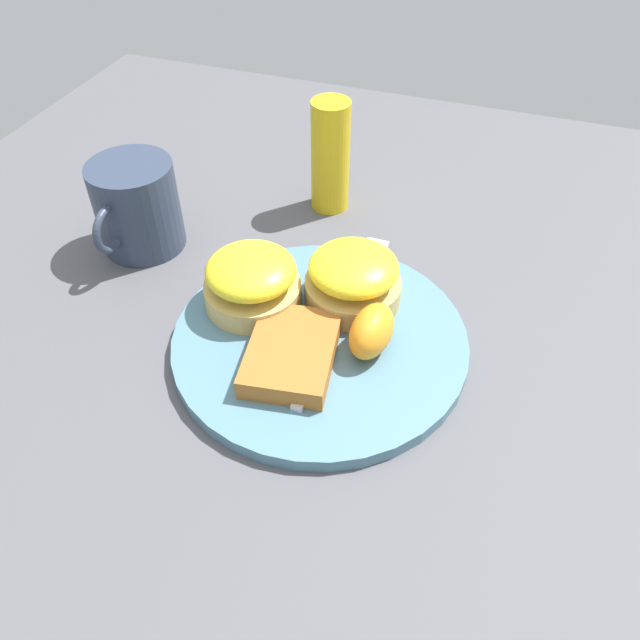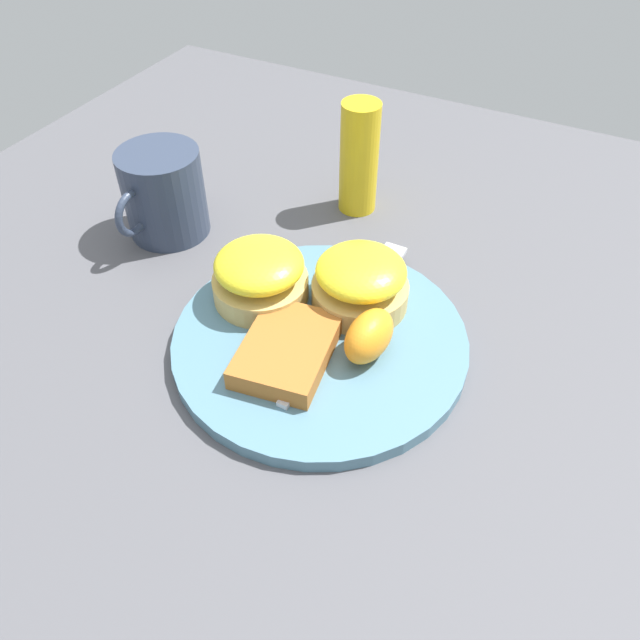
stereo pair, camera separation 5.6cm
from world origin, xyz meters
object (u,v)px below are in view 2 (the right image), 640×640
(fork, at_px, (354,305))
(hashbrown_patty, at_px, (287,350))
(condiment_bottle, at_px, (359,158))
(orange_wedge, at_px, (368,338))
(cup, at_px, (163,194))
(sandwich_benedict_left, at_px, (360,282))
(sandwich_benedict_right, at_px, (260,275))

(fork, bearing_deg, hashbrown_patty, -16.29)
(hashbrown_patty, relative_size, condiment_bottle, 0.78)
(orange_wedge, xyz_separation_m, cup, (-0.09, -0.28, 0.01))
(fork, bearing_deg, sandwich_benedict_left, 169.59)
(orange_wedge, distance_m, cup, 0.30)
(sandwich_benedict_right, height_order, orange_wedge, sandwich_benedict_right)
(hashbrown_patty, bearing_deg, condiment_bottle, -168.57)
(sandwich_benedict_left, height_order, orange_wedge, sandwich_benedict_left)
(sandwich_benedict_right, xyz_separation_m, cup, (-0.06, -0.16, 0.01))
(sandwich_benedict_right, bearing_deg, cup, -111.17)
(cup, relative_size, condiment_bottle, 0.93)
(orange_wedge, bearing_deg, condiment_bottle, -153.32)
(hashbrown_patty, xyz_separation_m, fork, (-0.09, 0.03, -0.01))
(sandwich_benedict_right, bearing_deg, condiment_bottle, 177.34)
(sandwich_benedict_left, relative_size, orange_wedge, 1.55)
(sandwich_benedict_right, bearing_deg, orange_wedge, 78.75)
(sandwich_benedict_left, bearing_deg, sandwich_benedict_right, -68.25)
(sandwich_benedict_right, relative_size, fork, 0.38)
(cup, bearing_deg, fork, 82.06)
(orange_wedge, xyz_separation_m, condiment_bottle, (-0.23, -0.11, 0.03))
(sandwich_benedict_left, bearing_deg, orange_wedge, 29.93)
(fork, xyz_separation_m, cup, (-0.03, -0.25, 0.03))
(sandwich_benedict_left, xyz_separation_m, orange_wedge, (0.06, 0.03, -0.01))
(sandwich_benedict_left, xyz_separation_m, sandwich_benedict_right, (0.04, -0.09, 0.00))
(sandwich_benedict_right, height_order, hashbrown_patty, sandwich_benedict_right)
(sandwich_benedict_right, xyz_separation_m, hashbrown_patty, (0.06, 0.06, -0.02))
(hashbrown_patty, height_order, fork, hashbrown_patty)
(sandwich_benedict_right, xyz_separation_m, fork, (-0.03, 0.09, -0.02))
(sandwich_benedict_left, height_order, fork, sandwich_benedict_left)
(orange_wedge, distance_m, condiment_bottle, 0.26)
(sandwich_benedict_left, bearing_deg, fork, -10.41)
(sandwich_benedict_right, height_order, fork, sandwich_benedict_right)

